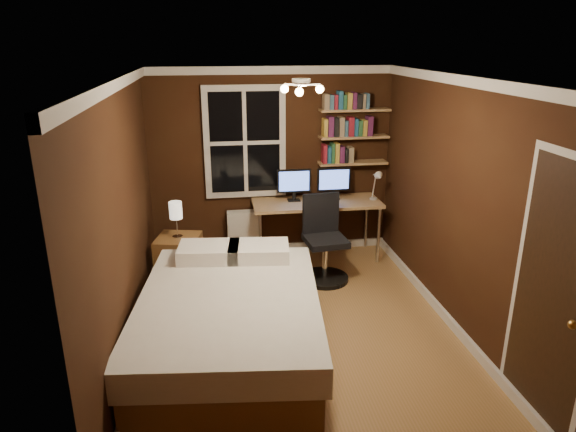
{
  "coord_description": "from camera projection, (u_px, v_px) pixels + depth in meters",
  "views": [
    {
      "loc": [
        -0.79,
        -4.54,
        2.8
      ],
      "look_at": [
        -0.03,
        0.45,
        1.07
      ],
      "focal_mm": 32.0,
      "sensor_mm": 36.0,
      "label": 1
    }
  ],
  "objects": [
    {
      "name": "ceiling_fixture",
      "position": [
        301.0,
        90.0,
        4.39
      ],
      "size": [
        0.44,
        0.44,
        0.18
      ],
      "primitive_type": null,
      "color": "beige",
      "rests_on": "ceiling"
    },
    {
      "name": "window",
      "position": [
        245.0,
        142.0,
        6.64
      ],
      "size": [
        1.06,
        0.06,
        1.46
      ],
      "primitive_type": "cube",
      "color": "silver",
      "rests_on": "wall_back"
    },
    {
      "name": "wall_back",
      "position": [
        272.0,
        164.0,
        6.82
      ],
      "size": [
        3.2,
        0.04,
        2.5
      ],
      "primitive_type": "cube",
      "color": "black",
      "rests_on": "ground"
    },
    {
      "name": "door",
      "position": [
        551.0,
        300.0,
        3.71
      ],
      "size": [
        0.03,
        0.82,
        2.05
      ],
      "primitive_type": null,
      "color": "black",
      "rests_on": "ground"
    },
    {
      "name": "bookshelf_upper",
      "position": [
        355.0,
        110.0,
        6.64
      ],
      "size": [
        0.92,
        0.22,
        0.03
      ],
      "primitive_type": "cube",
      "color": "#98794A",
      "rests_on": "wall_back"
    },
    {
      "name": "wall_left",
      "position": [
        124.0,
        222.0,
        4.63
      ],
      "size": [
        0.04,
        4.2,
        2.5
      ],
      "primitive_type": "cube",
      "color": "black",
      "rests_on": "ground"
    },
    {
      "name": "monitor_right",
      "position": [
        334.0,
        184.0,
        6.78
      ],
      "size": [
        0.44,
        0.12,
        0.42
      ],
      "primitive_type": null,
      "color": "black",
      "rests_on": "desk"
    },
    {
      "name": "ceiling",
      "position": [
        299.0,
        77.0,
        4.45
      ],
      "size": [
        3.2,
        4.2,
        0.02
      ],
      "primitive_type": "cube",
      "color": "white",
      "rests_on": "wall_back"
    },
    {
      "name": "wall_right",
      "position": [
        457.0,
        206.0,
        5.09
      ],
      "size": [
        0.04,
        4.2,
        2.5
      ],
      "primitive_type": "cube",
      "color": "black",
      "rests_on": "ground"
    },
    {
      "name": "desk",
      "position": [
        317.0,
        206.0,
        6.76
      ],
      "size": [
        1.68,
        0.63,
        0.8
      ],
      "color": "#98794A",
      "rests_on": "ground"
    },
    {
      "name": "bedside_lamp",
      "position": [
        176.0,
        220.0,
        5.97
      ],
      "size": [
        0.15,
        0.15,
        0.43
      ],
      "primitive_type": null,
      "color": "beige",
      "rests_on": "nightstand"
    },
    {
      "name": "floor",
      "position": [
        298.0,
        328.0,
        5.27
      ],
      "size": [
        4.2,
        4.2,
        0.0
      ],
      "primitive_type": "plane",
      "color": "olive",
      "rests_on": "ground"
    },
    {
      "name": "bed",
      "position": [
        230.0,
        322.0,
        4.76
      ],
      "size": [
        1.85,
        2.41,
        0.76
      ],
      "rotation": [
        0.0,
        0.0,
        -0.11
      ],
      "color": "brown",
      "rests_on": "ground"
    },
    {
      "name": "door_knob",
      "position": [
        573.0,
        325.0,
        3.43
      ],
      "size": [
        0.06,
        0.06,
        0.06
      ],
      "primitive_type": "sphere",
      "color": "#C28E3D",
      "rests_on": "door"
    },
    {
      "name": "office_chair",
      "position": [
        324.0,
        248.0,
        6.25
      ],
      "size": [
        0.58,
        0.58,
        1.06
      ],
      "rotation": [
        0.0,
        0.0,
        0.1
      ],
      "color": "black",
      "rests_on": "ground"
    },
    {
      "name": "books_row_upper",
      "position": [
        355.0,
        100.0,
        6.6
      ],
      "size": [
        0.6,
        0.16,
        0.23
      ],
      "primitive_type": null,
      "color": "#275C34",
      "rests_on": "bookshelf_upper"
    },
    {
      "name": "bookshelf_middle",
      "position": [
        354.0,
        137.0,
        6.75
      ],
      "size": [
        0.92,
        0.22,
        0.03
      ],
      "primitive_type": "cube",
      "color": "#98794A",
      "rests_on": "wall_back"
    },
    {
      "name": "monitor_left",
      "position": [
        294.0,
        185.0,
        6.71
      ],
      "size": [
        0.44,
        0.12,
        0.42
      ],
      "primitive_type": null,
      "color": "black",
      "rests_on": "desk"
    },
    {
      "name": "bookshelf_lower",
      "position": [
        353.0,
        163.0,
        6.87
      ],
      "size": [
        0.92,
        0.22,
        0.03
      ],
      "primitive_type": "cube",
      "color": "#98794A",
      "rests_on": "wall_back"
    },
    {
      "name": "radiator",
      "position": [
        243.0,
        234.0,
        6.96
      ],
      "size": [
        0.42,
        0.15,
        0.64
      ],
      "primitive_type": "cube",
      "color": "beige",
      "rests_on": "ground"
    },
    {
      "name": "books_row_lower",
      "position": [
        353.0,
        153.0,
        6.82
      ],
      "size": [
        0.42,
        0.16,
        0.23
      ],
      "primitive_type": null,
      "color": "maroon",
      "rests_on": "bookshelf_lower"
    },
    {
      "name": "books_row_middle",
      "position": [
        354.0,
        127.0,
        6.71
      ],
      "size": [
        0.6,
        0.16,
        0.23
      ],
      "primitive_type": null,
      "color": "navy",
      "rests_on": "bookshelf_middle"
    },
    {
      "name": "desk_lamp",
      "position": [
        376.0,
        185.0,
        6.69
      ],
      "size": [
        0.14,
        0.32,
        0.44
      ],
      "primitive_type": null,
      "color": "silver",
      "rests_on": "desk"
    },
    {
      "name": "nightstand",
      "position": [
        179.0,
        261.0,
        6.14
      ],
      "size": [
        0.58,
        0.58,
        0.61
      ],
      "primitive_type": "cube",
      "rotation": [
        0.0,
        0.0,
        -0.22
      ],
      "color": "brown",
      "rests_on": "ground"
    }
  ]
}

